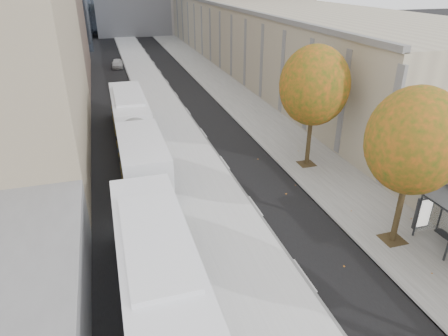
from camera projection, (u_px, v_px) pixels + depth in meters
name	position (u px, v px, depth m)	size (l,w,h in m)	color
bus_platform	(166.00, 116.00, 36.48)	(4.25, 150.00, 0.15)	silver
sidewalk	(249.00, 108.00, 38.56)	(4.75, 150.00, 0.08)	slate
building_tan	(254.00, 27.00, 64.73)	(18.00, 92.00, 8.00)	gray
tree_c	(414.00, 141.00, 17.21)	(4.20, 4.20, 7.28)	#312413
tree_d	(314.00, 86.00, 24.86)	(4.40, 4.40, 7.60)	#312413
bus_far	(134.00, 130.00, 28.77)	(2.67, 18.02, 3.00)	silver
distant_car	(117.00, 63.00, 55.06)	(1.42, 3.52, 1.20)	silver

